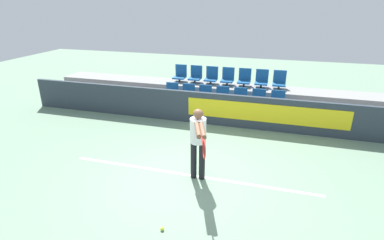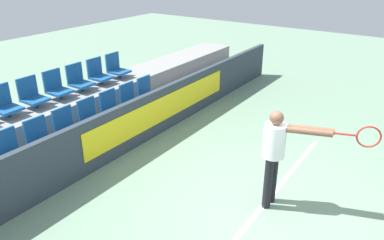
# 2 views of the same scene
# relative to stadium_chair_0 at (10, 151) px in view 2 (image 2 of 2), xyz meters

# --- Properties ---
(ground_plane) EXTENTS (30.00, 30.00, 0.00)m
(ground_plane) POSITION_rel_stadium_chair_0_xyz_m (1.73, -3.95, -0.66)
(ground_plane) COLOR gray
(court_baseline) EXTENTS (5.59, 0.08, 0.01)m
(court_baseline) POSITION_rel_stadium_chair_0_xyz_m (1.73, -3.71, -0.66)
(court_baseline) COLOR white
(court_baseline) RESTS_ON ground
(barrier_wall) EXTENTS (12.89, 0.14, 1.00)m
(barrier_wall) POSITION_rel_stadium_chair_0_xyz_m (1.77, -0.70, -0.16)
(barrier_wall) COLOR #2D3842
(barrier_wall) RESTS_ON ground
(bleacher_tier_front) EXTENTS (12.49, 0.98, 0.42)m
(bleacher_tier_front) POSITION_rel_stadium_chair_0_xyz_m (1.73, -0.13, -0.45)
(bleacher_tier_front) COLOR gray
(bleacher_tier_front) RESTS_ON ground
(bleacher_tier_middle) EXTENTS (12.49, 0.98, 0.84)m
(bleacher_tier_middle) POSITION_rel_stadium_chair_0_xyz_m (1.73, 0.85, -0.25)
(bleacher_tier_middle) COLOR gray
(bleacher_tier_middle) RESTS_ON ground
(stadium_chair_0) EXTENTS (0.42, 0.44, 0.59)m
(stadium_chair_0) POSITION_rel_stadium_chair_0_xyz_m (0.00, 0.00, 0.00)
(stadium_chair_0) COLOR #333333
(stadium_chair_0) RESTS_ON bleacher_tier_front
(stadium_chair_1) EXTENTS (0.42, 0.44, 0.59)m
(stadium_chair_1) POSITION_rel_stadium_chair_0_xyz_m (0.58, 0.00, 0.00)
(stadium_chair_1) COLOR #333333
(stadium_chair_1) RESTS_ON bleacher_tier_front
(stadium_chair_2) EXTENTS (0.42, 0.44, 0.59)m
(stadium_chair_2) POSITION_rel_stadium_chair_0_xyz_m (1.15, 0.00, 0.00)
(stadium_chair_2) COLOR #333333
(stadium_chair_2) RESTS_ON bleacher_tier_front
(stadium_chair_3) EXTENTS (0.42, 0.44, 0.59)m
(stadium_chair_3) POSITION_rel_stadium_chair_0_xyz_m (1.73, 0.00, 0.00)
(stadium_chair_3) COLOR #333333
(stadium_chair_3) RESTS_ON bleacher_tier_front
(stadium_chair_4) EXTENTS (0.42, 0.44, 0.59)m
(stadium_chair_4) POSITION_rel_stadium_chair_0_xyz_m (2.31, 0.00, 0.00)
(stadium_chair_4) COLOR #333333
(stadium_chair_4) RESTS_ON bleacher_tier_front
(stadium_chair_5) EXTENTS (0.42, 0.44, 0.59)m
(stadium_chair_5) POSITION_rel_stadium_chair_0_xyz_m (2.88, 0.00, 0.00)
(stadium_chair_5) COLOR #333333
(stadium_chair_5) RESTS_ON bleacher_tier_front
(stadium_chair_6) EXTENTS (0.42, 0.44, 0.59)m
(stadium_chair_6) POSITION_rel_stadium_chair_0_xyz_m (3.46, 0.00, 0.00)
(stadium_chair_6) COLOR #333333
(stadium_chair_6) RESTS_ON bleacher_tier_front
(stadium_chair_8) EXTENTS (0.42, 0.44, 0.59)m
(stadium_chair_8) POSITION_rel_stadium_chair_0_xyz_m (0.58, 0.98, 0.42)
(stadium_chair_8) COLOR #333333
(stadium_chair_8) RESTS_ON bleacher_tier_middle
(stadium_chair_9) EXTENTS (0.42, 0.44, 0.59)m
(stadium_chair_9) POSITION_rel_stadium_chair_0_xyz_m (1.15, 0.98, 0.42)
(stadium_chair_9) COLOR #333333
(stadium_chair_9) RESTS_ON bleacher_tier_middle
(stadium_chair_10) EXTENTS (0.42, 0.44, 0.59)m
(stadium_chair_10) POSITION_rel_stadium_chair_0_xyz_m (1.73, 0.98, 0.42)
(stadium_chair_10) COLOR #333333
(stadium_chair_10) RESTS_ON bleacher_tier_middle
(stadium_chair_11) EXTENTS (0.42, 0.44, 0.59)m
(stadium_chair_11) POSITION_rel_stadium_chair_0_xyz_m (2.31, 0.98, 0.42)
(stadium_chair_11) COLOR #333333
(stadium_chair_11) RESTS_ON bleacher_tier_middle
(stadium_chair_12) EXTENTS (0.42, 0.44, 0.59)m
(stadium_chair_12) POSITION_rel_stadium_chair_0_xyz_m (2.88, 0.98, 0.42)
(stadium_chair_12) COLOR #333333
(stadium_chair_12) RESTS_ON bleacher_tier_middle
(stadium_chair_13) EXTENTS (0.42, 0.44, 0.59)m
(stadium_chair_13) POSITION_rel_stadium_chair_0_xyz_m (3.46, 0.98, 0.42)
(stadium_chair_13) COLOR #333333
(stadium_chair_13) RESTS_ON bleacher_tier_middle
(tennis_player) EXTENTS (0.64, 1.49, 1.58)m
(tennis_player) POSITION_rel_stadium_chair_0_xyz_m (1.95, -3.82, 0.32)
(tennis_player) COLOR black
(tennis_player) RESTS_ON ground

